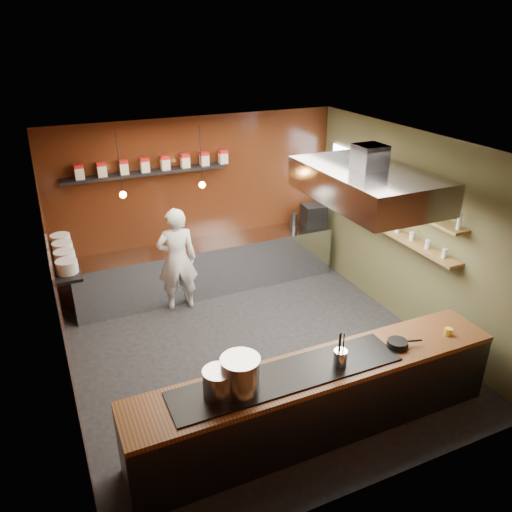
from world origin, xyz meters
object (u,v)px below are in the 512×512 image
stockpot_large (240,375)px  espresso_machine (314,215)px  extractor_hood (367,184)px  stockpot_small (219,383)px  chef (177,260)px

stockpot_large → espresso_machine: stockpot_large is taller
stockpot_large → espresso_machine: 4.88m
extractor_hood → espresso_machine: (0.80, 2.58, -1.41)m
extractor_hood → stockpot_small: size_ratio=6.20×
stockpot_small → chef: size_ratio=0.18×
extractor_hood → stockpot_large: (-2.26, -1.23, -1.37)m
stockpot_large → espresso_machine: size_ratio=1.02×
stockpot_large → espresso_machine: bearing=51.2°
stockpot_large → chef: size_ratio=0.23×
espresso_machine → chef: chef is taller
stockpot_small → chef: (0.53, 3.39, -0.21)m
extractor_hood → chef: 3.35m
stockpot_large → stockpot_small: stockpot_large is taller
extractor_hood → chef: (-1.95, 2.19, -1.63)m
extractor_hood → stockpot_large: extractor_hood is taller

